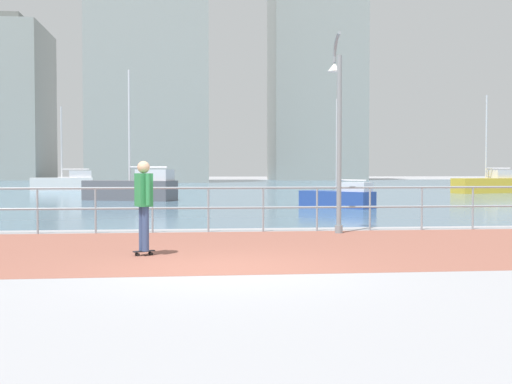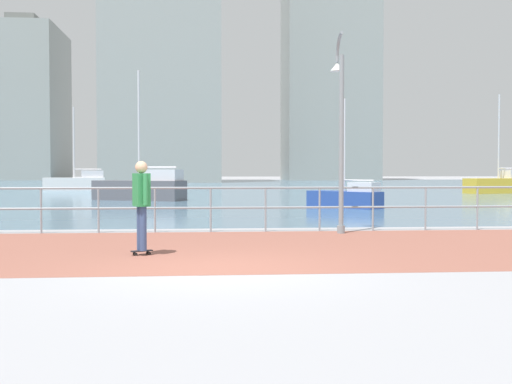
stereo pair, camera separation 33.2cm
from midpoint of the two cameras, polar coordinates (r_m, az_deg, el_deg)
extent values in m
plane|color=#9E9EA3|center=(50.14, -4.39, 0.15)|extent=(220.00, 220.00, 0.00)
cube|color=#935647|center=(12.97, -3.12, -5.00)|extent=(28.00, 6.72, 0.01)
cube|color=slate|center=(61.25, -4.47, 0.47)|extent=(180.00, 88.00, 0.00)
cylinder|color=#8C99A3|center=(16.70, -18.05, -1.61)|extent=(0.05, 0.05, 1.12)
cylinder|color=#8C99A3|center=(16.44, -13.29, -1.62)|extent=(0.05, 0.05, 1.12)
cylinder|color=#8C99A3|center=(16.29, -8.41, -1.62)|extent=(0.05, 0.05, 1.12)
cylinder|color=#8C99A3|center=(16.26, -3.48, -1.61)|extent=(0.05, 0.05, 1.12)
cylinder|color=#8C99A3|center=(16.35, 1.43, -1.59)|extent=(0.05, 0.05, 1.12)
cylinder|color=#8C99A3|center=(16.56, 6.25, -1.55)|extent=(0.05, 0.05, 1.12)
cylinder|color=#8C99A3|center=(16.89, 10.92, -1.51)|extent=(0.05, 0.05, 1.12)
cylinder|color=#8C99A3|center=(17.32, 15.38, -1.46)|extent=(0.05, 0.05, 1.12)
cylinder|color=#8C99A3|center=(17.85, 19.61, -1.40)|extent=(0.05, 0.05, 1.12)
cylinder|color=#8C99A3|center=(16.24, -3.48, 0.37)|extent=(25.20, 0.06, 0.06)
cylinder|color=#8C99A3|center=(16.26, -3.48, -1.41)|extent=(25.20, 0.06, 0.06)
cylinder|color=gray|center=(16.10, 8.16, -3.31)|extent=(0.19, 0.19, 0.20)
cylinder|color=gray|center=(16.05, 8.20, 4.20)|extent=(0.12, 0.12, 4.42)
cylinder|color=gray|center=(16.46, 8.18, 13.79)|extent=(0.08, 0.18, 0.11)
cylinder|color=gray|center=(16.60, 8.06, 13.54)|extent=(0.08, 0.19, 0.15)
cylinder|color=gray|center=(16.71, 7.96, 13.17)|extent=(0.08, 0.19, 0.18)
cylinder|color=gray|center=(16.78, 7.88, 12.70)|extent=(0.08, 0.16, 0.19)
cylinder|color=gray|center=(16.82, 7.83, 12.19)|extent=(0.08, 0.13, 0.19)
cylinder|color=gray|center=(16.81, 7.81, 11.65)|extent=(0.08, 0.09, 0.17)
cone|color=silver|center=(16.78, 7.81, 10.98)|extent=(0.36, 0.36, 0.22)
cylinder|color=black|center=(12.12, -8.84, -5.38)|extent=(0.07, 0.05, 0.06)
cylinder|color=black|center=(12.04, -8.71, -5.43)|extent=(0.07, 0.05, 0.06)
cylinder|color=black|center=(12.03, -9.99, -5.44)|extent=(0.07, 0.05, 0.06)
cylinder|color=black|center=(11.96, -9.87, -5.48)|extent=(0.07, 0.05, 0.06)
cube|color=black|center=(12.03, -9.35, -5.20)|extent=(0.41, 0.26, 0.02)
cylinder|color=#384C7A|center=(12.06, -9.49, -3.18)|extent=(0.17, 0.17, 0.82)
cylinder|color=#384C7A|center=(11.91, -9.24, -3.24)|extent=(0.17, 0.17, 0.82)
cube|color=#2D8C4C|center=(11.94, -9.38, 0.20)|extent=(0.36, 0.41, 0.61)
cylinder|color=#2D8C4C|center=(12.16, -9.74, 0.30)|extent=(0.12, 0.12, 0.58)
cylinder|color=#2D8C4C|center=(11.73, -9.01, 0.24)|extent=(0.12, 0.12, 0.58)
sphere|color=#DBAD89|center=(11.94, -9.39, 2.20)|extent=(0.23, 0.23, 0.23)
cube|color=white|center=(52.02, -15.70, 0.69)|extent=(4.81, 2.16, 0.99)
cube|color=silver|center=(51.99, -14.17, 1.56)|extent=(1.81, 1.26, 0.55)
cylinder|color=silver|center=(52.06, -15.73, 4.28)|extent=(0.11, 0.11, 5.52)
cylinder|color=silver|center=(51.99, -14.59, 1.98)|extent=(2.08, 0.42, 0.09)
cube|color=#284799|center=(27.10, 8.21, -0.66)|extent=(2.93, 3.08, 0.70)
cube|color=silver|center=(26.54, 9.94, 0.45)|extent=(1.31, 1.34, 0.39)
cylinder|color=silver|center=(27.09, 8.23, 4.17)|extent=(0.08, 0.08, 3.87)
cylinder|color=silver|center=(26.67, 9.48, 1.04)|extent=(1.03, 1.13, 0.06)
cube|color=gold|center=(46.69, 20.95, 0.52)|extent=(5.01, 2.73, 1.03)
cylinder|color=silver|center=(46.73, 21.00, 4.64)|extent=(0.11, 0.11, 5.70)
cylinder|color=silver|center=(47.38, 21.92, 1.97)|extent=(2.10, 0.67, 0.09)
cube|color=#595960|center=(34.06, -10.08, 0.15)|extent=(5.03, 3.31, 1.04)
cube|color=silver|center=(33.37, -7.91, 1.50)|extent=(2.01, 1.66, 0.58)
cylinder|color=silver|center=(34.13, -10.11, 5.85)|extent=(0.12, 0.12, 5.75)
cylinder|color=silver|center=(33.55, -8.50, 2.19)|extent=(2.03, 0.96, 0.09)
cube|color=#939993|center=(89.51, -8.13, 10.36)|extent=(15.30, 16.98, 29.39)
cube|color=#939993|center=(105.75, 6.65, 11.15)|extent=(14.52, 11.27, 37.00)
cube|color=#939993|center=(114.49, -19.73, 7.32)|extent=(11.73, 16.95, 25.02)
cube|color=slate|center=(116.56, -19.81, 13.94)|extent=(4.69, 6.78, 2.00)
camera|label=1|loc=(0.17, -89.31, 0.02)|focal=44.93mm
camera|label=2|loc=(0.17, 90.69, -0.02)|focal=44.93mm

